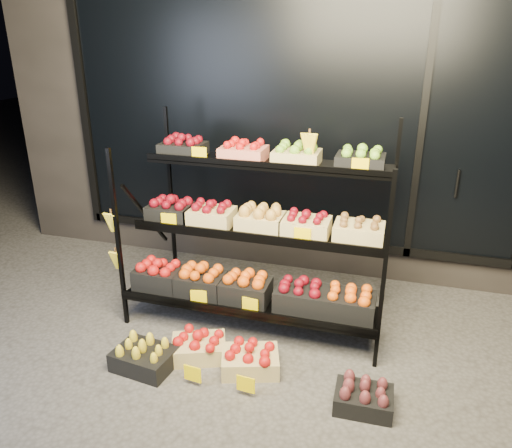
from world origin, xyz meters
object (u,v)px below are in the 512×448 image
(floor_crate_left, at_px, (199,346))
(display_rack, at_px, (256,231))
(floor_crate_midleft, at_px, (144,356))
(floor_crate_midright, at_px, (250,359))

(floor_crate_left, bearing_deg, display_rack, 48.26)
(floor_crate_midleft, bearing_deg, floor_crate_left, 42.59)
(floor_crate_midleft, distance_m, floor_crate_midright, 0.77)
(display_rack, bearing_deg, floor_crate_midleft, -122.46)
(display_rack, relative_size, floor_crate_midright, 4.54)
(display_rack, bearing_deg, floor_crate_left, -110.09)
(floor_crate_left, height_order, floor_crate_midleft, floor_crate_midleft)
(floor_crate_left, distance_m, floor_crate_midright, 0.42)
(display_rack, distance_m, floor_crate_midright, 1.01)
(display_rack, distance_m, floor_crate_left, 1.00)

